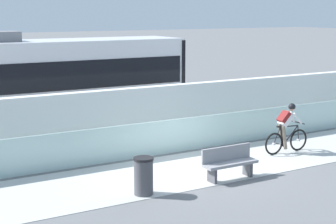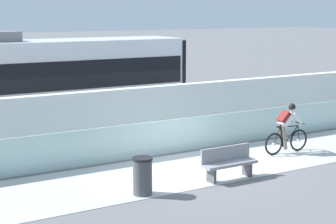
{
  "view_description": "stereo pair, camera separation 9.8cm",
  "coord_description": "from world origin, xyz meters",
  "px_view_note": "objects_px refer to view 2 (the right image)",
  "views": [
    {
      "loc": [
        -8.49,
        -12.63,
        4.54
      ],
      "look_at": [
        0.26,
        2.35,
        1.25
      ],
      "focal_mm": 57.44,
      "sensor_mm": 36.0,
      "label": 1
    },
    {
      "loc": [
        -8.4,
        -12.68,
        4.54
      ],
      "look_at": [
        0.26,
        2.35,
        1.25
      ],
      "focal_mm": 57.44,
      "sensor_mm": 36.0,
      "label": 2
    }
  ],
  "objects_px": {
    "tram": "(41,83)",
    "cyclist_on_bike": "(287,129)",
    "trash_bin": "(143,176)",
    "bench": "(228,162)"
  },
  "relations": [
    {
      "from": "cyclist_on_bike",
      "to": "trash_bin",
      "type": "bearing_deg",
      "value": -167.97
    },
    {
      "from": "cyclist_on_bike",
      "to": "bench",
      "type": "relative_size",
      "value": 1.11
    },
    {
      "from": "tram",
      "to": "bench",
      "type": "bearing_deg",
      "value": -71.94
    },
    {
      "from": "bench",
      "to": "tram",
      "type": "bearing_deg",
      "value": 108.06
    },
    {
      "from": "tram",
      "to": "bench",
      "type": "distance_m",
      "value": 8.67
    },
    {
      "from": "trash_bin",
      "to": "cyclist_on_bike",
      "type": "bearing_deg",
      "value": 12.03
    },
    {
      "from": "tram",
      "to": "cyclist_on_bike",
      "type": "distance_m",
      "value": 9.11
    },
    {
      "from": "cyclist_on_bike",
      "to": "trash_bin",
      "type": "relative_size",
      "value": 1.84
    },
    {
      "from": "tram",
      "to": "cyclist_on_bike",
      "type": "relative_size",
      "value": 6.25
    },
    {
      "from": "tram",
      "to": "trash_bin",
      "type": "distance_m",
      "value": 8.22
    }
  ]
}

